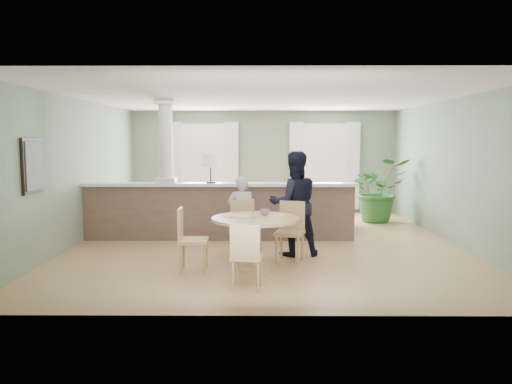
{
  "coord_description": "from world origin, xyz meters",
  "views": [
    {
      "loc": [
        -0.12,
        -9.32,
        1.92
      ],
      "look_at": [
        -0.18,
        -1.0,
        1.06
      ],
      "focal_mm": 35.0,
      "sensor_mm": 36.0,
      "label": 1
    }
  ],
  "objects_px": {
    "chair_far_boy": "(242,225)",
    "chair_near": "(246,253)",
    "dining_table": "(256,228)",
    "man_person": "(294,204)",
    "sofa": "(279,205)",
    "chair_far_man": "(291,228)",
    "child_person": "(241,215)",
    "chair_side": "(188,236)",
    "houseplant": "(378,190)"
  },
  "relations": [
    {
      "from": "chair_near",
      "to": "child_person",
      "type": "xyz_separation_m",
      "value": [
        -0.14,
        2.16,
        0.18
      ]
    },
    {
      "from": "sofa",
      "to": "houseplant",
      "type": "xyz_separation_m",
      "value": [
        2.37,
        0.57,
        0.28
      ]
    },
    {
      "from": "chair_far_boy",
      "to": "man_person",
      "type": "relative_size",
      "value": 0.53
    },
    {
      "from": "chair_far_man",
      "to": "dining_table",
      "type": "bearing_deg",
      "value": -116.59
    },
    {
      "from": "houseplant",
      "to": "chair_far_boy",
      "type": "bearing_deg",
      "value": -131.15
    },
    {
      "from": "dining_table",
      "to": "man_person",
      "type": "distance_m",
      "value": 1.2
    },
    {
      "from": "child_person",
      "to": "dining_table",
      "type": "bearing_deg",
      "value": 103.48
    },
    {
      "from": "houseplant",
      "to": "child_person",
      "type": "height_order",
      "value": "houseplant"
    },
    {
      "from": "chair_far_man",
      "to": "chair_near",
      "type": "height_order",
      "value": "chair_far_man"
    },
    {
      "from": "chair_side",
      "to": "chair_far_boy",
      "type": "bearing_deg",
      "value": -39.39
    },
    {
      "from": "chair_far_boy",
      "to": "child_person",
      "type": "height_order",
      "value": "child_person"
    },
    {
      "from": "child_person",
      "to": "man_person",
      "type": "distance_m",
      "value": 0.93
    },
    {
      "from": "dining_table",
      "to": "chair_far_man",
      "type": "bearing_deg",
      "value": 47.71
    },
    {
      "from": "chair_far_man",
      "to": "man_person",
      "type": "bearing_deg",
      "value": 94.24
    },
    {
      "from": "dining_table",
      "to": "chair_side",
      "type": "xyz_separation_m",
      "value": [
        -1.0,
        -0.04,
        -0.12
      ]
    },
    {
      "from": "chair_near",
      "to": "chair_far_boy",
      "type": "bearing_deg",
      "value": -78.6
    },
    {
      "from": "chair_far_boy",
      "to": "chair_far_man",
      "type": "distance_m",
      "value": 0.86
    },
    {
      "from": "chair_side",
      "to": "man_person",
      "type": "bearing_deg",
      "value": -59.77
    },
    {
      "from": "chair_side",
      "to": "man_person",
      "type": "distance_m",
      "value": 1.95
    },
    {
      "from": "sofa",
      "to": "child_person",
      "type": "bearing_deg",
      "value": -88.72
    },
    {
      "from": "sofa",
      "to": "dining_table",
      "type": "height_order",
      "value": "sofa"
    },
    {
      "from": "chair_far_man",
      "to": "child_person",
      "type": "xyz_separation_m",
      "value": [
        -0.81,
        0.56,
        0.14
      ]
    },
    {
      "from": "sofa",
      "to": "chair_far_boy",
      "type": "xyz_separation_m",
      "value": [
        -0.73,
        -2.98,
        0.04
      ]
    },
    {
      "from": "sofa",
      "to": "child_person",
      "type": "xyz_separation_m",
      "value": [
        -0.75,
        -2.78,
        0.19
      ]
    },
    {
      "from": "chair_far_boy",
      "to": "child_person",
      "type": "bearing_deg",
      "value": 94.35
    },
    {
      "from": "sofa",
      "to": "chair_far_man",
      "type": "relative_size",
      "value": 3.38
    },
    {
      "from": "chair_side",
      "to": "chair_far_man",
      "type": "bearing_deg",
      "value": -69.74
    },
    {
      "from": "chair_near",
      "to": "chair_side",
      "type": "xyz_separation_m",
      "value": [
        -0.88,
        0.96,
        0.03
      ]
    },
    {
      "from": "chair_side",
      "to": "child_person",
      "type": "height_order",
      "value": "child_person"
    },
    {
      "from": "chair_far_boy",
      "to": "chair_side",
      "type": "xyz_separation_m",
      "value": [
        -0.76,
        -0.99,
        0.0
      ]
    },
    {
      "from": "dining_table",
      "to": "chair_near",
      "type": "bearing_deg",
      "value": -96.94
    },
    {
      "from": "man_person",
      "to": "chair_side",
      "type": "bearing_deg",
      "value": 22.59
    },
    {
      "from": "chair_near",
      "to": "chair_side",
      "type": "relative_size",
      "value": 0.94
    },
    {
      "from": "chair_far_boy",
      "to": "chair_near",
      "type": "bearing_deg",
      "value": -87.88
    },
    {
      "from": "chair_far_boy",
      "to": "dining_table",
      "type": "bearing_deg",
      "value": -77.22
    },
    {
      "from": "man_person",
      "to": "dining_table",
      "type": "bearing_deg",
      "value": 48.05
    },
    {
      "from": "chair_near",
      "to": "man_person",
      "type": "height_order",
      "value": "man_person"
    },
    {
      "from": "dining_table",
      "to": "chair_far_man",
      "type": "xyz_separation_m",
      "value": [
        0.54,
        0.6,
        -0.11
      ]
    },
    {
      "from": "chair_far_man",
      "to": "man_person",
      "type": "height_order",
      "value": "man_person"
    },
    {
      "from": "chair_near",
      "to": "chair_side",
      "type": "bearing_deg",
      "value": -39.76
    },
    {
      "from": "chair_side",
      "to": "dining_table",
      "type": "bearing_deg",
      "value": -90.02
    },
    {
      "from": "dining_table",
      "to": "chair_near",
      "type": "xyz_separation_m",
      "value": [
        -0.12,
        -1.0,
        -0.15
      ]
    },
    {
      "from": "chair_side",
      "to": "chair_near",
      "type": "bearing_deg",
      "value": -139.75
    },
    {
      "from": "chair_far_boy",
      "to": "chair_near",
      "type": "xyz_separation_m",
      "value": [
        0.12,
        -1.96,
        -0.03
      ]
    },
    {
      "from": "sofa",
      "to": "chair_far_man",
      "type": "bearing_deg",
      "value": -72.63
    },
    {
      "from": "houseplant",
      "to": "chair_near",
      "type": "distance_m",
      "value": 6.27
    },
    {
      "from": "chair_far_man",
      "to": "chair_near",
      "type": "distance_m",
      "value": 1.73
    },
    {
      "from": "sofa",
      "to": "chair_side",
      "type": "xyz_separation_m",
      "value": [
        -1.49,
        -3.98,
        0.05
      ]
    },
    {
      "from": "houseplant",
      "to": "chair_far_boy",
      "type": "height_order",
      "value": "houseplant"
    },
    {
      "from": "dining_table",
      "to": "houseplant",
      "type": "bearing_deg",
      "value": 57.59
    }
  ]
}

